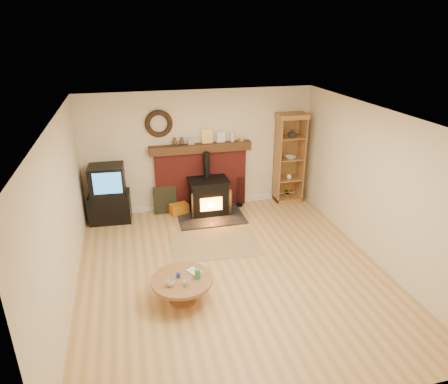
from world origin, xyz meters
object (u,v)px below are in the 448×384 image
object	(u,v)px
curio_cabinet	(289,158)
tv_unit	(109,195)
coffee_table	(182,283)
wood_stove	(209,197)

from	to	relation	value
curio_cabinet	tv_unit	bearing A→B (deg)	-178.74
tv_unit	coffee_table	world-z (taller)	tv_unit
wood_stove	tv_unit	distance (m)	2.08
tv_unit	wood_stove	bearing A→B (deg)	-5.29
tv_unit	curio_cabinet	size ratio (longest dim) A/B	0.59
tv_unit	curio_cabinet	bearing A→B (deg)	1.26
wood_stove	curio_cabinet	bearing A→B (deg)	8.27
curio_cabinet	wood_stove	bearing A→B (deg)	-171.73
wood_stove	coffee_table	distance (m)	3.01
wood_stove	coffee_table	world-z (taller)	wood_stove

